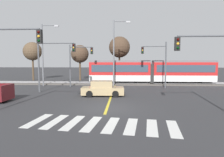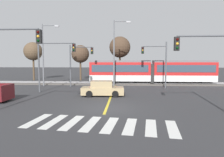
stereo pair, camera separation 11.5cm
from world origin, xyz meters
TOP-DOWN VIEW (x-y plane):
  - ground_plane at (0.00, 0.00)m, footprint 200.00×200.00m
  - track_bed at (0.00, 15.96)m, footprint 120.00×4.00m
  - rail_near at (0.00, 15.24)m, footprint 120.00×0.08m
  - rail_far at (0.00, 16.68)m, footprint 120.00×0.08m
  - light_rail_tram at (5.40, 15.95)m, footprint 18.50×2.64m
  - crosswalk_stripe_0 at (-3.82, -3.29)m, footprint 0.91×2.85m
  - crosswalk_stripe_1 at (-2.73, -3.42)m, footprint 0.91×2.85m
  - crosswalk_stripe_2 at (-1.64, -3.56)m, footprint 0.91×2.85m
  - crosswalk_stripe_3 at (-0.55, -3.70)m, footprint 0.91×2.85m
  - crosswalk_stripe_4 at (0.55, -3.84)m, footprint 0.91×2.85m
  - crosswalk_stripe_5 at (1.64, -3.98)m, footprint 0.91×2.85m
  - crosswalk_stripe_6 at (2.73, -4.12)m, footprint 0.91×2.85m
  - crosswalk_stripe_7 at (3.82, -4.25)m, footprint 0.91×2.85m
  - lane_centre_line at (0.00, 6.09)m, footprint 0.20×15.73m
  - sedan_crossing at (-0.87, 5.33)m, footprint 4.28×2.08m
  - traffic_light_far_left at (-4.97, 12.42)m, footprint 3.25×0.38m
  - traffic_light_near_left at (-6.53, -1.58)m, footprint 3.75×0.38m
  - traffic_light_far_right at (5.59, 11.61)m, footprint 3.25×0.38m
  - traffic_light_near_right at (6.92, -1.07)m, footprint 3.75×0.38m
  - traffic_light_mid_left at (-6.76, 7.29)m, footprint 4.25×0.38m
  - street_lamp_west at (-9.86, 12.98)m, footprint 2.47×0.28m
  - street_lamp_centre at (0.08, 13.32)m, footprint 2.35×0.28m
  - bare_tree_far_west at (-15.30, 21.12)m, footprint 3.31×3.31m
  - bare_tree_west at (-6.71, 21.61)m, footprint 3.21×3.21m
  - bare_tree_east at (0.49, 21.42)m, footprint 3.75×3.75m

SIDE VIEW (x-z plane):
  - ground_plane at x=0.00m, z-range 0.00..0.00m
  - lane_centre_line at x=0.00m, z-range 0.00..0.01m
  - crosswalk_stripe_0 at x=-3.82m, z-range 0.00..0.01m
  - crosswalk_stripe_1 at x=-2.73m, z-range 0.00..0.01m
  - crosswalk_stripe_2 at x=-1.64m, z-range 0.00..0.01m
  - crosswalk_stripe_3 at x=-0.55m, z-range 0.00..0.01m
  - crosswalk_stripe_4 at x=0.55m, z-range 0.00..0.01m
  - crosswalk_stripe_5 at x=1.64m, z-range 0.00..0.01m
  - crosswalk_stripe_6 at x=2.73m, z-range 0.00..0.01m
  - crosswalk_stripe_7 at x=3.82m, z-range 0.00..0.01m
  - track_bed at x=0.00m, z-range 0.00..0.18m
  - rail_near at x=0.00m, z-range 0.18..0.28m
  - rail_far at x=0.00m, z-range 0.18..0.28m
  - sedan_crossing at x=-0.87m, z-range -0.06..1.46m
  - light_rail_tram at x=5.40m, z-range 0.33..3.76m
  - traffic_light_near_right at x=6.92m, z-range 0.87..6.53m
  - traffic_light_far_left at x=-4.97m, z-range 0.94..6.67m
  - traffic_light_far_right at x=5.59m, z-range 0.87..6.84m
  - traffic_light_mid_left at x=-6.76m, z-range 1.01..6.83m
  - traffic_light_near_left at x=-6.53m, z-range 0.95..7.04m
  - bare_tree_west at x=-6.71m, z-range 1.57..7.99m
  - street_lamp_west at x=-9.86m, z-range 0.61..9.23m
  - street_lamp_centre at x=0.08m, z-range 0.61..9.73m
  - bare_tree_far_west at x=-15.30m, z-range 1.79..8.74m
  - bare_tree_east at x=0.49m, z-range 2.03..9.91m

